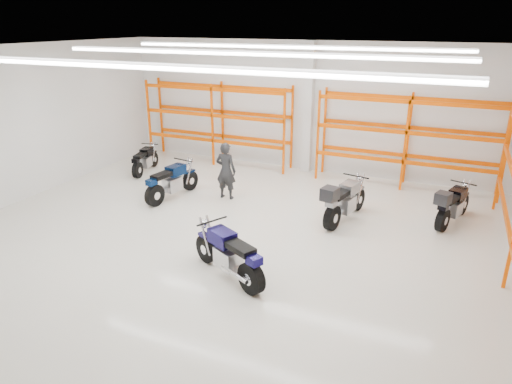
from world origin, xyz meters
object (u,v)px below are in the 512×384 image
at_px(motorcycle_back_b, 170,183).
at_px(motorcycle_back_a, 144,161).
at_px(motorcycle_back_c, 343,202).
at_px(motorcycle_back_d, 451,206).
at_px(standing_man, 226,171).
at_px(motorcycle_main, 230,256).
at_px(structural_column, 308,108).

bearing_deg(motorcycle_back_b, motorcycle_back_a, 142.09).
bearing_deg(motorcycle_back_c, motorcycle_back_d, 20.25).
xyz_separation_m(motorcycle_back_b, motorcycle_back_d, (7.85, 1.38, 0.02)).
distance_m(motorcycle_back_c, standing_man, 3.69).
xyz_separation_m(motorcycle_main, motorcycle_back_d, (4.12, 4.78, 0.01)).
bearing_deg(standing_man, motorcycle_back_d, -175.39).
bearing_deg(motorcycle_back_c, motorcycle_back_b, -175.62).
bearing_deg(structural_column, motorcycle_main, -83.91).
distance_m(motorcycle_back_c, motorcycle_back_d, 2.84).
bearing_deg(motorcycle_back_a, motorcycle_main, -40.76).
distance_m(motorcycle_back_b, motorcycle_back_c, 5.20).
height_order(motorcycle_back_b, motorcycle_back_d, motorcycle_back_d).
bearing_deg(motorcycle_back_b, motorcycle_back_d, 9.98).
xyz_separation_m(standing_man, structural_column, (1.39, 3.61, 1.38)).
bearing_deg(motorcycle_back_c, motorcycle_back_a, 169.56).
bearing_deg(motorcycle_back_a, standing_man, -15.26).
xyz_separation_m(motorcycle_main, structural_column, (-0.83, 7.75, 1.73)).
distance_m(standing_man, structural_column, 4.10).
distance_m(motorcycle_back_a, motorcycle_back_c, 7.58).
bearing_deg(motorcycle_main, motorcycle_back_b, 137.62).
xyz_separation_m(motorcycle_main, motorcycle_back_c, (1.45, 3.80, 0.06)).
distance_m(motorcycle_main, motorcycle_back_a, 7.93).
xyz_separation_m(motorcycle_main, motorcycle_back_b, (-3.73, 3.40, -0.01)).
xyz_separation_m(motorcycle_back_d, standing_man, (-6.33, -0.64, 0.34)).
height_order(motorcycle_back_b, standing_man, standing_man).
relative_size(motorcycle_back_a, motorcycle_back_b, 0.85).
height_order(motorcycle_back_b, structural_column, structural_column).
relative_size(motorcycle_back_b, motorcycle_back_c, 0.94).
height_order(motorcycle_back_c, standing_man, standing_man).
bearing_deg(motorcycle_back_a, motorcycle_back_b, -37.91).
bearing_deg(motorcycle_back_a, structural_column, 26.43).
bearing_deg(standing_man, motorcycle_back_c, 173.50).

